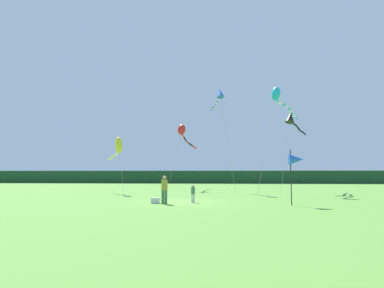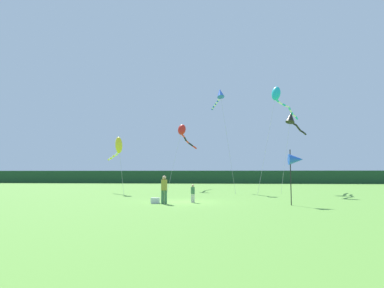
% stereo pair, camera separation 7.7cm
% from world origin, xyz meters
% --- Properties ---
extents(ground_plane, '(120.00, 120.00, 0.00)m').
position_xyz_m(ground_plane, '(0.00, 0.00, 0.00)').
color(ground_plane, '#5B9338').
extents(distant_treeline, '(108.00, 2.60, 2.55)m').
position_xyz_m(distant_treeline, '(0.00, 45.00, 1.27)').
color(distant_treeline, '#1E4228').
rests_on(distant_treeline, ground).
extents(person_adult, '(0.40, 0.40, 1.83)m').
position_xyz_m(person_adult, '(-1.14, -1.69, 1.02)').
color(person_adult, '#3F724C').
rests_on(person_adult, ground).
extents(person_child, '(0.27, 0.27, 1.23)m').
position_xyz_m(person_child, '(0.64, -0.48, 0.69)').
color(person_child, silver).
rests_on(person_child, ground).
extents(cooler_box, '(0.56, 0.36, 0.38)m').
position_xyz_m(cooler_box, '(-1.77, -1.41, 0.19)').
color(cooler_box, silver).
rests_on(cooler_box, ground).
extents(banner_flag_pole, '(0.90, 0.70, 3.49)m').
position_xyz_m(banner_flag_pole, '(7.27, -1.95, 2.83)').
color(banner_flag_pole, black).
rests_on(banner_flag_pole, ground).
extents(kite_cyan, '(5.67, 8.57, 11.01)m').
position_xyz_m(kite_cyan, '(8.56, 11.54, 9.93)').
color(kite_cyan, '#B2B2B2').
rests_on(kite_cyan, ground).
extents(kite_blue, '(2.57, 7.26, 11.57)m').
position_xyz_m(kite_blue, '(2.41, 13.60, 10.74)').
color(kite_blue, '#B2B2B2').
rests_on(kite_blue, ground).
extents(kite_red, '(2.48, 10.07, 8.07)m').
position_xyz_m(kite_red, '(-2.12, 17.43, 7.04)').
color(kite_red, '#B2B2B2').
rests_on(kite_red, ground).
extents(kite_black, '(4.18, 6.29, 8.77)m').
position_xyz_m(kite_black, '(10.21, 13.33, 7.87)').
color(kite_black, '#B2B2B2').
rests_on(kite_black, ground).
extents(kite_yellow, '(3.14, 4.46, 5.72)m').
position_xyz_m(kite_yellow, '(-7.72, 9.18, 4.66)').
color(kite_yellow, '#B2B2B2').
rests_on(kite_yellow, ground).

